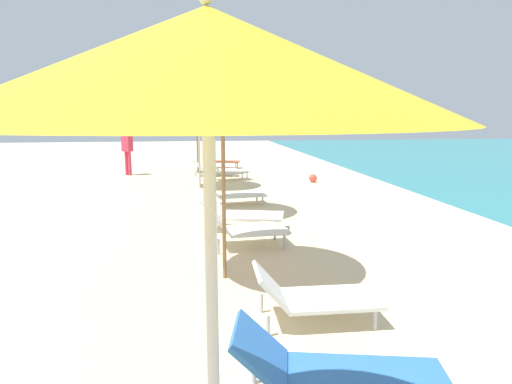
# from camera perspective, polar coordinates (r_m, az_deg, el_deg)

# --- Properties ---
(umbrella_third) EXTENTS (1.82, 1.82, 2.52)m
(umbrella_third) POSITION_cam_1_polar(r_m,az_deg,el_deg) (1.61, -6.53, 16.25)
(umbrella_third) COLOR silver
(umbrella_third) RESTS_ON ground
(lounger_third_shoreside) EXTENTS (1.62, 0.88, 0.60)m
(lounger_third_shoreside) POSITION_cam_1_polar(r_m,az_deg,el_deg) (3.34, 10.54, -22.55)
(lounger_third_shoreside) COLOR blue
(lounger_third_shoreside) RESTS_ON ground
(umbrella_fourth) EXTENTS (1.96, 1.96, 2.75)m
(umbrella_fourth) POSITION_cam_1_polar(r_m,az_deg,el_deg) (5.26, -4.56, 14.51)
(umbrella_fourth) COLOR olive
(umbrella_fourth) RESTS_ON ground
(lounger_fourth_shoreside) EXTENTS (1.29, 0.76, 0.61)m
(lounger_fourth_shoreside) POSITION_cam_1_polar(r_m,az_deg,el_deg) (6.80, -1.37, -4.81)
(lounger_fourth_shoreside) COLOR white
(lounger_fourth_shoreside) RESTS_ON ground
(lounger_fourth_inland) EXTENTS (1.27, 0.63, 0.58)m
(lounger_fourth_inland) POSITION_cam_1_polar(r_m,az_deg,el_deg) (4.48, 7.56, -13.56)
(lounger_fourth_inland) COLOR white
(lounger_fourth_inland) RESTS_ON ground
(umbrella_fifth) EXTENTS (1.92, 1.92, 2.68)m
(umbrella_fifth) POSITION_cam_1_polar(r_m,az_deg,el_deg) (8.80, -6.53, 12.44)
(umbrella_fifth) COLOR silver
(umbrella_fifth) RESTS_ON ground
(lounger_fifth_shoreside) EXTENTS (1.53, 0.78, 0.61)m
(lounger_fifth_shoreside) POSITION_cam_1_polar(r_m,az_deg,el_deg) (9.98, -3.24, -0.17)
(lounger_fifth_shoreside) COLOR white
(lounger_fifth_shoreside) RESTS_ON ground
(lounger_fifth_inland) EXTENTS (1.60, 1.01, 0.62)m
(lounger_fifth_inland) POSITION_cam_1_polar(r_m,az_deg,el_deg) (7.76, -2.04, -2.81)
(lounger_fifth_inland) COLOR white
(lounger_fifth_inland) RESTS_ON ground
(umbrella_sixth) EXTENTS (1.88, 1.88, 2.58)m
(umbrella_sixth) POSITION_cam_1_polar(r_m,az_deg,el_deg) (12.34, -7.75, 11.14)
(umbrella_sixth) COLOR silver
(umbrella_sixth) RESTS_ON ground
(lounger_sixth_shoreside) EXTENTS (1.39, 0.87, 0.66)m
(lounger_sixth_shoreside) POSITION_cam_1_polar(r_m,az_deg,el_deg) (13.77, -3.87, 2.99)
(lounger_sixth_shoreside) COLOR white
(lounger_sixth_shoreside) RESTS_ON ground
(umbrella_farthest) EXTENTS (1.92, 1.92, 2.66)m
(umbrella_farthest) POSITION_cam_1_polar(r_m,az_deg,el_deg) (15.53, -7.98, 11.33)
(umbrella_farthest) COLOR olive
(umbrella_farthest) RESTS_ON ground
(lounger_farthest_shoreside) EXTENTS (1.45, 0.87, 0.64)m
(lounger_farthest_shoreside) POSITION_cam_1_polar(r_m,az_deg,el_deg) (16.94, -4.68, 4.26)
(lounger_farthest_shoreside) COLOR #D8593F
(lounger_farthest_shoreside) RESTS_ON ground
(lounger_farthest_inland) EXTENTS (1.59, 0.73, 0.58)m
(lounger_farthest_inland) POSITION_cam_1_polar(r_m,az_deg,el_deg) (14.74, -5.76, 3.17)
(lounger_farthest_inland) COLOR white
(lounger_farthest_inland) RESTS_ON ground
(person_walking_near) EXTENTS (0.42, 0.40, 1.69)m
(person_walking_near) POSITION_cam_1_polar(r_m,az_deg,el_deg) (15.52, -16.85, 5.94)
(person_walking_near) COLOR #D8334C
(person_walking_near) RESTS_ON ground
(beach_ball) EXTENTS (0.25, 0.25, 0.25)m
(beach_ball) POSITION_cam_1_polar(r_m,az_deg,el_deg) (13.49, 7.63, 1.85)
(beach_ball) COLOR #E54C38
(beach_ball) RESTS_ON ground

